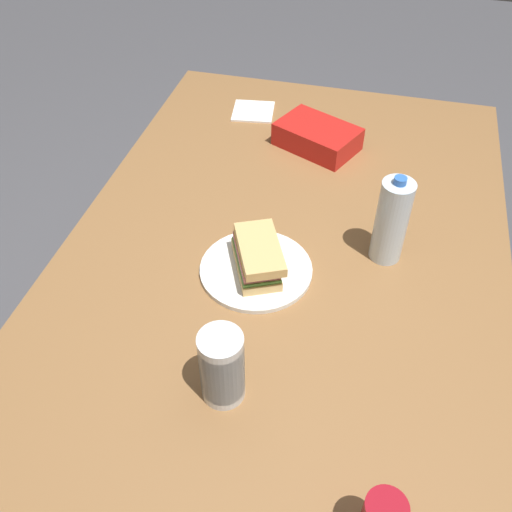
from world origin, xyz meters
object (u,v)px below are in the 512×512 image
(water_bottle_tall, at_px, (391,221))
(sandwich, at_px, (257,256))
(paper_plate, at_px, (256,269))
(plastic_cup_stack, at_px, (222,367))
(dining_table, at_px, (280,283))
(chip_bag, at_px, (318,137))

(water_bottle_tall, bearing_deg, sandwich, -65.29)
(paper_plate, distance_m, water_bottle_tall, 0.33)
(plastic_cup_stack, bearing_deg, dining_table, 175.32)
(dining_table, height_order, chip_bag, chip_bag)
(paper_plate, relative_size, sandwich, 1.31)
(paper_plate, height_order, water_bottle_tall, water_bottle_tall)
(chip_bag, distance_m, plastic_cup_stack, 0.88)
(paper_plate, bearing_deg, chip_bag, 174.64)
(dining_table, relative_size, water_bottle_tall, 7.64)
(sandwich, bearing_deg, water_bottle_tall, 114.71)
(sandwich, distance_m, chip_bag, 0.56)
(water_bottle_tall, bearing_deg, paper_plate, -65.97)
(sandwich, height_order, chip_bag, sandwich)
(paper_plate, bearing_deg, sandwich, 51.10)
(dining_table, bearing_deg, chip_bag, 179.74)
(dining_table, distance_m, paper_plate, 0.11)
(water_bottle_tall, distance_m, plastic_cup_stack, 0.53)
(dining_table, relative_size, sandwich, 8.78)
(chip_bag, bearing_deg, dining_table, -65.38)
(dining_table, bearing_deg, plastic_cup_stack, -4.68)
(chip_bag, xyz_separation_m, plastic_cup_stack, (0.88, -0.03, 0.05))
(chip_bag, bearing_deg, paper_plate, -70.48)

